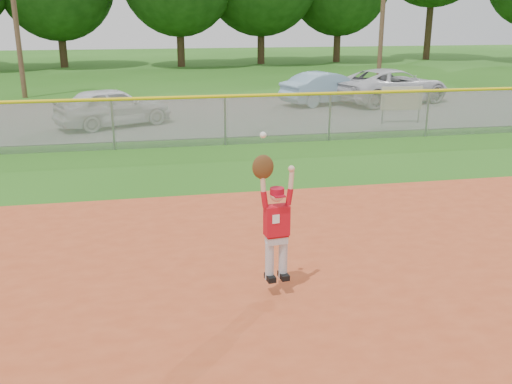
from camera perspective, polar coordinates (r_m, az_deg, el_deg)
ground at (r=8.43m, az=6.78°, el=-10.25°), size 120.00×120.00×0.00m
parking_strip at (r=23.53m, az=-5.16°, el=7.92°), size 44.00×10.00×0.03m
car_white_a at (r=21.03m, az=-14.10°, el=8.28°), size 4.36×3.16×1.38m
car_blue at (r=25.72m, az=7.17°, el=10.28°), size 4.48×2.81×1.39m
car_white_b at (r=26.50m, az=13.42°, el=10.28°), size 5.95×4.09×1.51m
sponsor_sign at (r=21.58m, az=14.36°, el=8.96°), size 1.53×0.19×1.36m
outfield_fence at (r=17.51m, az=-3.12°, el=7.54°), size 40.06×0.10×1.55m
ballplayer at (r=7.91m, az=1.88°, el=-2.71°), size 0.61×0.28×2.15m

